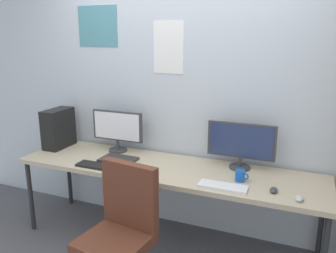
% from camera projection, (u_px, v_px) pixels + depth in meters
% --- Properties ---
extents(wall_back, '(5.08, 0.11, 2.60)m').
position_uv_depth(wall_back, '(183.00, 95.00, 3.21)').
color(wall_back, silver).
rests_on(wall_back, ground_plane).
extents(desk, '(2.68, 0.68, 0.74)m').
position_uv_depth(desk, '(166.00, 172.00, 2.99)').
color(desk, tan).
rests_on(desk, ground_plane).
extents(office_chair, '(0.52, 0.52, 0.99)m').
position_uv_depth(office_chair, '(120.00, 248.00, 2.41)').
color(office_chair, '#2D2D33').
rests_on(office_chair, ground_plane).
extents(monitor_left, '(0.53, 0.18, 0.40)m').
position_uv_depth(monitor_left, '(117.00, 129.00, 3.33)').
color(monitor_left, '#38383D').
rests_on(monitor_left, desk).
extents(monitor_right, '(0.57, 0.18, 0.40)m').
position_uv_depth(monitor_right, '(241.00, 143.00, 2.89)').
color(monitor_right, '#38383D').
rests_on(monitor_right, desk).
extents(pc_tower, '(0.17, 0.34, 0.39)m').
position_uv_depth(pc_tower, '(59.00, 128.00, 3.47)').
color(pc_tower, black).
rests_on(pc_tower, desk).
extents(keyboard_left, '(0.35, 0.13, 0.02)m').
position_uv_depth(keyboard_left, '(96.00, 166.00, 2.98)').
color(keyboard_left, black).
rests_on(keyboard_left, desk).
extents(keyboard_right, '(0.37, 0.13, 0.02)m').
position_uv_depth(keyboard_right, '(223.00, 186.00, 2.57)').
color(keyboard_right, silver).
rests_on(keyboard_right, desk).
extents(mouse_left_side, '(0.06, 0.10, 0.03)m').
position_uv_depth(mouse_left_side, '(299.00, 198.00, 2.37)').
color(mouse_left_side, silver).
rests_on(mouse_left_side, desk).
extents(mouse_right_side, '(0.06, 0.10, 0.03)m').
position_uv_depth(mouse_right_side, '(274.00, 190.00, 2.49)').
color(mouse_right_side, '#38383D').
rests_on(mouse_right_side, desk).
extents(laptop_closed, '(0.33, 0.23, 0.02)m').
position_uv_depth(laptop_closed, '(118.00, 160.00, 3.12)').
color(laptop_closed, '#2D2D2D').
rests_on(laptop_closed, desk).
extents(coffee_mug, '(0.11, 0.08, 0.09)m').
position_uv_depth(coffee_mug, '(240.00, 176.00, 2.67)').
color(coffee_mug, blue).
rests_on(coffee_mug, desk).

